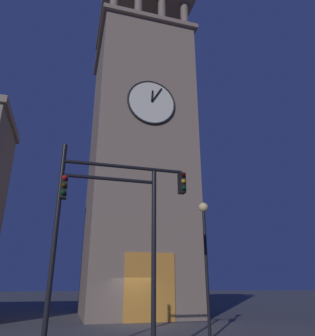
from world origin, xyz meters
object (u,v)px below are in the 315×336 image
Objects in this scene: clocktower at (138,158)px; traffic_signal_mid at (100,212)px; street_lamp at (205,241)px; traffic_signal_near at (125,226)px.

clocktower is 16.52m from traffic_signal_mid.
clocktower is 13.65m from street_lamp.
street_lamp is (-5.03, -3.06, -0.40)m from traffic_signal_mid.
traffic_signal_near is 0.93m from traffic_signal_mid.
traffic_signal_mid reaches higher than traffic_signal_near.
traffic_signal_near reaches higher than street_lamp.
clocktower is 5.22× the size of street_lamp.
traffic_signal_near is at bearing 76.38° from clocktower.
traffic_signal_mid is at bearing 31.29° from street_lamp.
clocktower reaches higher than traffic_signal_near.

